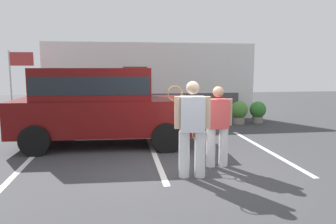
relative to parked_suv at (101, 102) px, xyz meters
The scene contains 11 objects.
ground_plane 3.36m from the parked_suv, 55.96° to the right, with size 40.00×40.00×0.00m, color #38383A.
parking_stripe_0 2.21m from the parked_suv, 143.73° to the right, with size 0.12×4.40×0.01m, color silver.
parking_stripe_1 2.07m from the parked_suv, 40.65° to the right, with size 0.12×4.40×0.01m, color silver.
parking_stripe_2 4.44m from the parked_suv, 15.16° to the right, with size 0.12×4.40×0.01m, color silver.
house_frontage 4.35m from the parked_suv, 66.05° to the left, with size 8.27×0.40×3.02m.
parked_suv is the anchor object (origin of this frame).
tennis_player_man 3.42m from the parked_suv, 57.42° to the right, with size 0.80×0.33×1.81m.
tennis_player_woman 3.41m from the parked_suv, 42.42° to the right, with size 0.89×0.28×1.68m.
potted_plant_by_porch 5.54m from the parked_suv, 28.08° to the left, with size 0.64×0.64×0.84m.
potted_plant_secondary 6.28m from the parked_suv, 25.60° to the left, with size 0.61×0.61×0.81m.
flag_pole 4.16m from the parked_suv, 135.64° to the left, with size 0.80×0.05×2.63m.
Camera 1 is at (-1.23, -6.00, 2.05)m, focal length 34.28 mm.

